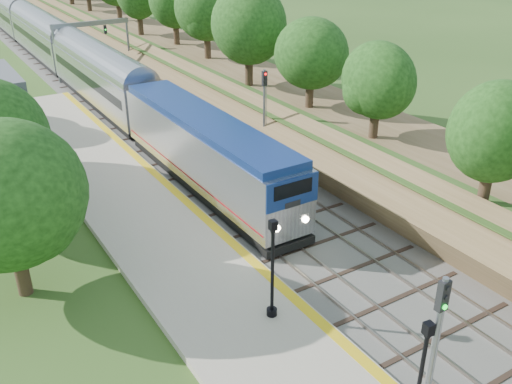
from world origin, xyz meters
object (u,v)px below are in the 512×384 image
signal_gantry (91,34)px  lamppost_far (272,275)px  signal_platform (435,341)px  signal_farside (264,104)px  train (25,26)px

signal_gantry → lamppost_far: bearing=-98.0°
signal_platform → lamppost_far: bearing=97.2°
signal_gantry → signal_platform: bearing=-95.8°
lamppost_far → signal_farside: bearing=58.5°
lamppost_far → signal_platform: 8.22m
train → signal_farside: bearing=-83.1°
signal_gantry → signal_farside: bearing=-82.6°
lamppost_far → signal_farside: size_ratio=0.74×
signal_platform → signal_farside: bearing=69.6°
signal_gantry → signal_platform: (-5.37, -53.10, -0.53)m
signal_gantry → signal_platform: 53.37m
signal_farside → signal_platform: bearing=-110.4°
train → signal_farside: 52.01m
signal_platform → train: bearing=87.8°
signal_gantry → lamppost_far: 45.63m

